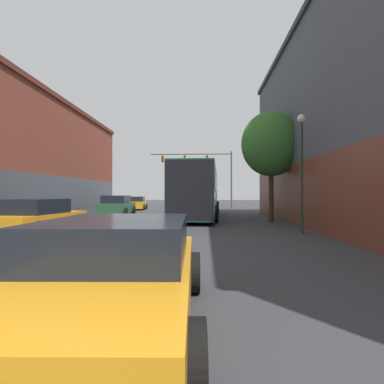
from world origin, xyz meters
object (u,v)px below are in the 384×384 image
at_px(bus, 199,190).
at_px(parked_car_left_near, 117,206).
at_px(hatchback_foreground, 114,275).
at_px(street_tree_near, 271,144).
at_px(parked_car_left_far, 137,203).
at_px(traffic_signal_gantry, 204,165).
at_px(parked_car_left_mid, 40,217).
at_px(street_lamp, 302,161).

height_order(bus, parked_car_left_near, bus).
relative_size(hatchback_foreground, street_tree_near, 0.68).
bearing_deg(parked_car_left_far, hatchback_foreground, -173.96).
bearing_deg(traffic_signal_gantry, parked_car_left_mid, -107.35).
distance_m(parked_car_left_far, traffic_signal_gantry, 8.77).
bearing_deg(street_lamp, street_tree_near, 91.53).
xyz_separation_m(bus, hatchback_foreground, (-0.68, -17.42, -1.28)).
bearing_deg(traffic_signal_gantry, parked_car_left_near, -119.88).
relative_size(hatchback_foreground, street_lamp, 0.89).
bearing_deg(parked_car_left_near, bus, -105.93).
relative_size(parked_car_left_mid, traffic_signal_gantry, 0.50).
bearing_deg(parked_car_left_near, traffic_signal_gantry, -31.58).
distance_m(hatchback_foreground, street_lamp, 10.21).
relative_size(bus, street_lamp, 2.66).
xyz_separation_m(parked_car_left_near, parked_car_left_mid, (-0.22, -10.35, -0.04)).
height_order(street_lamp, street_tree_near, street_tree_near).
height_order(parked_car_left_near, traffic_signal_gantry, traffic_signal_gantry).
bearing_deg(bus, parked_car_left_far, 36.93).
height_order(bus, traffic_signal_gantry, traffic_signal_gantry).
distance_m(bus, traffic_signal_gantry, 13.43).
distance_m(hatchback_foreground, parked_car_left_mid, 10.44).
bearing_deg(hatchback_foreground, traffic_signal_gantry, -3.95).
bearing_deg(parked_car_left_near, parked_car_left_mid, 177.09).
height_order(bus, parked_car_left_mid, bus).
bearing_deg(street_lamp, hatchback_foreground, -120.37).
bearing_deg(bus, street_tree_near, -129.55).
height_order(parked_car_left_mid, traffic_signal_gantry, traffic_signal_gantry).
distance_m(parked_car_left_near, parked_car_left_far, 8.20).
bearing_deg(bus, traffic_signal_gantry, 1.47).
height_order(parked_car_left_far, street_lamp, street_lamp).
relative_size(bus, hatchback_foreground, 2.98).
relative_size(parked_car_left_near, parked_car_left_mid, 0.99).
relative_size(parked_car_left_mid, street_tree_near, 0.74).
xyz_separation_m(bus, parked_car_left_far, (-6.62, 9.79, -1.27)).
xyz_separation_m(bus, street_tree_near, (4.22, -3.86, 2.56)).
xyz_separation_m(parked_car_left_mid, traffic_signal_gantry, (6.83, 21.85, 4.20)).
bearing_deg(street_lamp, parked_car_left_near, 135.60).
bearing_deg(parked_car_left_mid, traffic_signal_gantry, -11.79).
xyz_separation_m(parked_car_left_mid, street_lamp, (10.86, -0.08, 2.27)).
bearing_deg(street_tree_near, parked_car_left_far, 128.46).
relative_size(street_lamp, street_tree_near, 0.77).
bearing_deg(parked_car_left_near, street_tree_near, -119.12).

